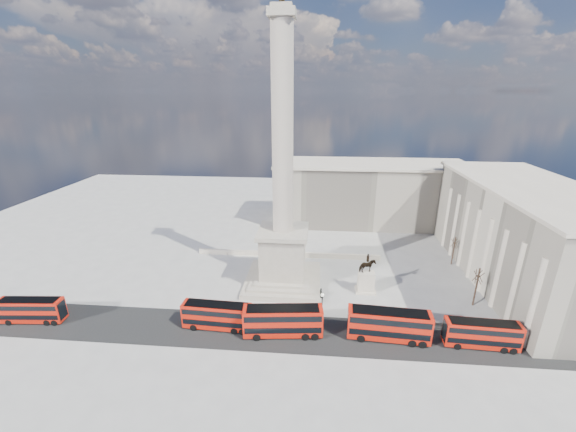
# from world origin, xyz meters

# --- Properties ---
(ground) EXTENTS (180.00, 180.00, 0.00)m
(ground) POSITION_xyz_m (0.00, 0.00, 0.00)
(ground) COLOR #A2A09A
(ground) RESTS_ON ground
(asphalt_road) EXTENTS (120.00, 9.00, 0.01)m
(asphalt_road) POSITION_xyz_m (5.00, -10.00, 0.00)
(asphalt_road) COLOR black
(asphalt_road) RESTS_ON ground
(nelsons_column) EXTENTS (14.00, 14.00, 49.85)m
(nelsons_column) POSITION_xyz_m (0.00, 5.00, 12.92)
(nelsons_column) COLOR #AAA08D
(nelsons_column) RESTS_ON ground
(balustrade_wall) EXTENTS (40.00, 0.60, 1.10)m
(balustrade_wall) POSITION_xyz_m (0.00, 16.00, 0.55)
(balustrade_wall) COLOR beige
(balustrade_wall) RESTS_ON ground
(building_east) EXTENTS (19.00, 46.00, 18.60)m
(building_east) POSITION_xyz_m (45.00, 10.00, 9.32)
(building_east) COLOR #C0B59D
(building_east) RESTS_ON ground
(building_northeast) EXTENTS (51.00, 17.00, 16.60)m
(building_northeast) POSITION_xyz_m (20.00, 40.00, 8.32)
(building_northeast) COLOR #C0B59D
(building_northeast) RESTS_ON ground
(red_bus_a) EXTENTS (10.57, 2.95, 4.24)m
(red_bus_a) POSITION_xyz_m (-8.65, -9.70, 2.23)
(red_bus_a) COLOR red
(red_bus_a) RESTS_ON ground
(red_bus_b) EXTENTS (11.87, 3.83, 4.73)m
(red_bus_b) POSITION_xyz_m (1.56, -10.50, 2.48)
(red_bus_b) COLOR red
(red_bus_b) RESTS_ON ground
(red_bus_c) EXTENTS (11.91, 3.46, 4.77)m
(red_bus_c) POSITION_xyz_m (16.95, -10.11, 2.50)
(red_bus_c) COLOR red
(red_bus_c) RESTS_ON ground
(red_bus_d) EXTENTS (10.19, 2.81, 4.09)m
(red_bus_d) POSITION_xyz_m (29.78, -10.63, 2.15)
(red_bus_d) COLOR red
(red_bus_d) RESTS_ON ground
(red_bus_e) EXTENTS (9.95, 3.01, 3.98)m
(red_bus_e) POSITION_xyz_m (-38.14, -10.55, 2.09)
(red_bus_e) COLOR red
(red_bus_e) RESTS_ON ground
(victorian_lamp) EXTENTS (0.52, 0.52, 6.02)m
(victorian_lamp) POSITION_xyz_m (7.20, -8.23, 3.54)
(victorian_lamp) COLOR black
(victorian_lamp) RESTS_ON ground
(equestrian_statue) EXTENTS (3.58, 2.68, 7.56)m
(equestrian_statue) POSITION_xyz_m (15.24, 2.87, 2.59)
(equestrian_statue) COLOR beige
(equestrian_statue) RESTS_ON ground
(bare_tree_near) EXTENTS (1.68, 1.68, 7.35)m
(bare_tree_near) POSITION_xyz_m (33.03, 0.04, 5.79)
(bare_tree_near) COLOR #332319
(bare_tree_near) RESTS_ON ground
(bare_tree_mid) EXTENTS (1.67, 1.67, 6.34)m
(bare_tree_mid) POSITION_xyz_m (38.60, 8.94, 5.00)
(bare_tree_mid) COLOR #332319
(bare_tree_mid) RESTS_ON ground
(bare_tree_far) EXTENTS (1.59, 1.59, 6.48)m
(bare_tree_far) POSITION_xyz_m (34.65, 15.28, 5.10)
(bare_tree_far) COLOR #332319
(bare_tree_far) RESTS_ON ground
(pedestrian_walking) EXTENTS (0.60, 0.42, 1.57)m
(pedestrian_walking) POSITION_xyz_m (21.62, -6.50, 0.79)
(pedestrian_walking) COLOR black
(pedestrian_walking) RESTS_ON ground
(pedestrian_standing) EXTENTS (0.97, 0.83, 1.73)m
(pedestrian_standing) POSITION_xyz_m (26.28, -6.50, 0.86)
(pedestrian_standing) COLOR black
(pedestrian_standing) RESTS_ON ground
(pedestrian_crossing) EXTENTS (0.60, 1.13, 1.83)m
(pedestrian_crossing) POSITION_xyz_m (7.14, 0.19, 0.91)
(pedestrian_crossing) COLOR black
(pedestrian_crossing) RESTS_ON ground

